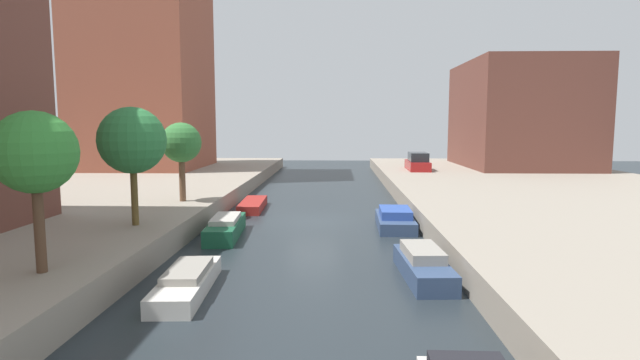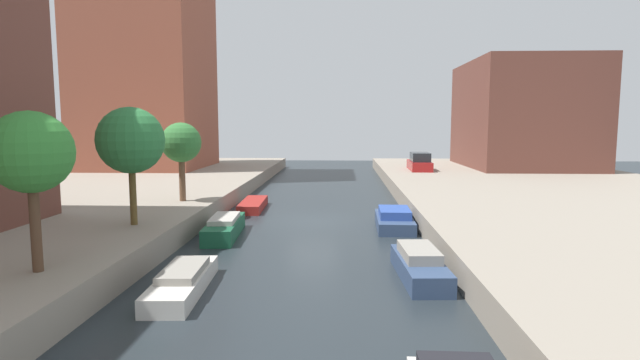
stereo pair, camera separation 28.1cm
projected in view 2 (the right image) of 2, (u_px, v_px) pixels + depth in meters
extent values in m
plane|color=#232B30|center=(313.00, 221.00, 25.57)|extent=(84.00, 84.00, 0.00)
cube|color=gray|center=(27.00, 209.00, 26.17)|extent=(20.00, 64.00, 1.00)
cube|color=gray|center=(613.00, 214.00, 24.86)|extent=(20.00, 64.00, 1.00)
cube|color=brown|center=(145.00, 34.00, 44.28)|extent=(10.00, 10.91, 23.69)
cube|color=brown|center=(522.00, 115.00, 45.74)|extent=(10.00, 13.54, 9.56)
cylinder|color=brown|center=(35.00, 226.00, 13.37)|extent=(0.27, 0.27, 2.47)
sphere|color=#338233|center=(31.00, 152.00, 13.14)|extent=(2.18, 2.18, 2.18)
cylinder|color=brown|center=(133.00, 194.00, 19.60)|extent=(0.26, 0.26, 2.42)
sphere|color=#2D763C|center=(131.00, 140.00, 19.36)|extent=(2.59, 2.59, 2.59)
cylinder|color=brown|center=(182.00, 179.00, 25.65)|extent=(0.32, 0.32, 2.30)
sphere|color=#357837|center=(181.00, 142.00, 25.44)|extent=(2.03, 2.03, 2.03)
cube|color=maroon|center=(419.00, 165.00, 42.81)|extent=(1.82, 4.71, 0.77)
cube|color=#1E2328|center=(420.00, 157.00, 42.38)|extent=(1.56, 2.61, 0.75)
cube|color=beige|center=(183.00, 283.00, 14.80)|extent=(1.48, 4.42, 0.52)
cube|color=gray|center=(184.00, 270.00, 14.88)|extent=(1.19, 2.45, 0.22)
cube|color=#195638|center=(224.00, 229.00, 22.12)|extent=(1.54, 4.58, 0.69)
cube|color=#B2ADA3|center=(224.00, 218.00, 22.09)|extent=(1.22, 2.54, 0.21)
cube|color=maroon|center=(253.00, 205.00, 29.11)|extent=(1.41, 4.44, 0.50)
cube|color=#33476B|center=(420.00, 269.00, 16.10)|extent=(1.50, 4.09, 0.64)
cube|color=gray|center=(419.00, 252.00, 16.27)|extent=(1.21, 2.27, 0.34)
cube|color=#33476B|center=(394.00, 222.00, 23.94)|extent=(1.77, 4.19, 0.56)
cube|color=#2D4C9E|center=(395.00, 213.00, 23.79)|extent=(1.48, 2.32, 0.39)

